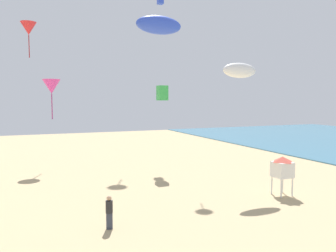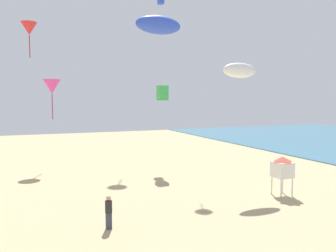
{
  "view_description": "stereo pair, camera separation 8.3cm",
  "coord_description": "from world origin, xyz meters",
  "views": [
    {
      "loc": [
        -5.12,
        -4.19,
        6.2
      ],
      "look_at": [
        4.12,
        18.01,
        4.33
      ],
      "focal_mm": 35.71,
      "sensor_mm": 36.0,
      "label": 1
    },
    {
      "loc": [
        -5.04,
        -4.23,
        6.2
      ],
      "look_at": [
        4.12,
        18.01,
        4.33
      ],
      "focal_mm": 35.71,
      "sensor_mm": 36.0,
      "label": 2
    }
  ],
  "objects": [
    {
      "name": "kite_magenta_delta",
      "position": [
        -3.17,
        28.28,
        7.43
      ],
      "size": [
        1.61,
        1.61,
        3.67
      ],
      "color": "#DB3D9E"
    },
    {
      "name": "lifeguard_stand",
      "position": [
        9.96,
        12.69,
        1.84
      ],
      "size": [
        1.1,
        1.1,
        2.55
      ],
      "rotation": [
        0.0,
        0.0,
        -0.38
      ],
      "color": "white",
      "rests_on": "ground"
    },
    {
      "name": "kite_white_parafoil_2",
      "position": [
        8.78,
        15.96,
        8.3
      ],
      "size": [
        2.73,
        0.76,
        1.06
      ],
      "color": "white"
    },
    {
      "name": "kite_blue_parafoil",
      "position": [
        1.12,
        12.01,
        10.02
      ],
      "size": [
        2.44,
        0.68,
        0.95
      ],
      "color": "blue"
    },
    {
      "name": "kite_flyer",
      "position": [
        -1.71,
        11.33,
        0.92
      ],
      "size": [
        0.34,
        0.34,
        1.64
      ],
      "rotation": [
        0.0,
        0.0,
        1.99
      ],
      "color": "#383D4C",
      "rests_on": "ground"
    },
    {
      "name": "kite_red_delta",
      "position": [
        -4.94,
        33.14,
        13.45
      ],
      "size": [
        1.57,
        1.57,
        3.58
      ],
      "color": "red"
    },
    {
      "name": "kite_blue_box",
      "position": [
        8.66,
        31.13,
        17.28
      ],
      "size": [
        0.61,
        0.61,
        0.96
      ],
      "color": "blue"
    },
    {
      "name": "kite_green_box",
      "position": [
        5.61,
        22.87,
        6.81
      ],
      "size": [
        0.82,
        0.82,
        1.29
      ],
      "color": "green"
    }
  ]
}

